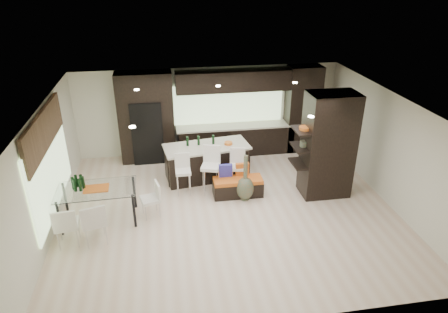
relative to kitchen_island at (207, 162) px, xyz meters
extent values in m
plane|color=beige|center=(0.30, -1.73, -0.48)|extent=(8.00, 8.00, 0.00)
cube|color=silver|center=(0.30, 1.77, 0.87)|extent=(8.00, 0.02, 2.70)
cube|color=silver|center=(-3.70, -1.73, 0.87)|extent=(0.02, 7.00, 2.70)
cube|color=silver|center=(4.30, -1.73, 0.87)|extent=(0.02, 7.00, 2.70)
cube|color=white|center=(0.30, -1.73, 2.22)|extent=(8.00, 7.00, 0.02)
cube|color=#B2D199|center=(-3.66, -1.53, 0.87)|extent=(0.04, 3.20, 1.90)
cube|color=#B2D199|center=(0.90, 1.73, 1.07)|extent=(3.40, 0.04, 1.20)
cube|color=brown|center=(-3.63, -1.53, 1.77)|extent=(0.08, 3.00, 0.80)
cube|color=white|center=(0.30, -1.48, 2.20)|extent=(4.00, 3.00, 0.02)
cube|color=black|center=(0.80, 1.44, 0.87)|extent=(6.80, 0.68, 2.70)
cube|color=black|center=(-1.60, 1.39, 0.47)|extent=(0.90, 0.68, 1.90)
cube|color=black|center=(2.90, -1.33, 0.87)|extent=(1.20, 0.80, 2.70)
cube|color=black|center=(0.00, 0.00, 0.00)|extent=(2.41, 1.28, 0.96)
cube|color=white|center=(-0.71, -0.79, -0.04)|extent=(0.39, 0.39, 0.88)
cube|color=white|center=(0.00, -0.82, 0.03)|extent=(0.56, 0.56, 1.01)
cube|color=white|center=(0.71, -0.80, -0.03)|extent=(0.47, 0.47, 0.91)
cube|color=black|center=(0.66, -1.11, -0.24)|extent=(1.27, 0.50, 0.49)
cube|color=white|center=(-2.72, -1.70, -0.06)|extent=(1.79, 1.04, 0.85)
cube|color=white|center=(-2.72, -2.53, -0.02)|extent=(0.61, 0.61, 0.93)
cube|color=white|center=(-3.27, -2.51, -0.04)|extent=(0.52, 0.52, 0.88)
cube|color=white|center=(-1.55, -1.70, -0.09)|extent=(0.51, 0.51, 0.78)
camera|label=1|loc=(-1.13, -9.87, 4.93)|focal=32.00mm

